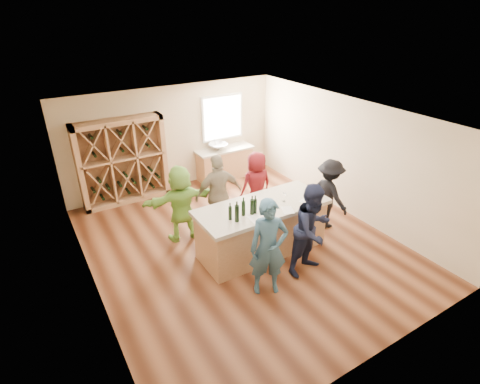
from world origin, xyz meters
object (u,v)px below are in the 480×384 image
wine_bottle_e (255,206)px  person_far_mid (219,194)px  wine_bottle_a (230,213)px  wine_bottle_c (243,208)px  wine_rack (123,162)px  wine_bottle_d (252,207)px  person_far_right (256,185)px  person_near_right (312,230)px  person_far_left (181,203)px  person_server (329,194)px  sink (218,147)px  wine_bottle_b (237,214)px  tasting_counter_base (262,230)px  person_near_left (268,248)px

wine_bottle_e → person_far_mid: 1.36m
wine_bottle_a → wine_bottle_c: (0.29, 0.00, 0.01)m
wine_rack → wine_bottle_d: wine_rack is taller
wine_rack → person_far_right: size_ratio=1.34×
person_near_right → person_far_left: 2.84m
wine_bottle_e → person_server: size_ratio=0.18×
sink → person_far_mid: 2.79m
sink → person_far_left: person_far_left is taller
wine_bottle_c → wine_bottle_e: wine_bottle_c is taller
wine_bottle_b → person_far_left: 1.67m
tasting_counter_base → wine_bottle_d: wine_bottle_d is taller
person_near_right → person_near_left: bearing=173.1°
wine_bottle_d → person_server: (2.22, 0.21, -0.41)m
wine_rack → person_server: (3.60, -3.65, -0.28)m
sink → person_near_right: bearing=-96.3°
person_far_left → wine_bottle_b: bearing=111.5°
wine_rack → person_far_mid: size_ratio=1.20×
wine_rack → tasting_counter_base: size_ratio=0.85×
wine_bottle_c → wine_bottle_d: wine_bottle_d is taller
wine_bottle_a → person_far_mid: bearing=70.7°
wine_bottle_e → person_far_left: 1.77m
wine_bottle_d → person_far_mid: 1.37m
person_server → person_far_right: person_far_right is taller
sink → wine_bottle_d: (-1.32, -3.79, 0.22)m
wine_bottle_c → person_server: bearing=4.1°
person_near_right → wine_bottle_b: bearing=137.8°
wine_bottle_b → person_far_right: 2.15m
wine_bottle_d → person_far_right: size_ratio=0.19×
person_near_left → person_server: bearing=47.8°
person_server → person_far_right: size_ratio=1.00×
wine_rack → person_near_right: 5.19m
person_far_left → wine_bottle_c: bearing=120.3°
tasting_counter_base → wine_bottle_b: wine_bottle_b is taller
sink → person_far_left: bearing=-133.0°
person_far_right → sink: bearing=-93.9°
person_server → person_far_mid: size_ratio=0.89×
wine_bottle_e → tasting_counter_base: bearing=30.5°
person_near_left → wine_rack: bearing=127.1°
sink → wine_bottle_c: size_ratio=1.80×
tasting_counter_base → person_server: person_server is taller
wine_bottle_a → wine_bottle_c: 0.29m
person_near_left → person_near_right: 1.04m
person_near_right → person_server: 1.77m
sink → wine_bottle_c: wine_bottle_c is taller
person_far_mid → person_far_left: person_far_mid is taller
wine_bottle_e → wine_bottle_d: bearing=-174.8°
wine_bottle_b → person_far_right: bearing=46.5°
tasting_counter_base → person_far_mid: 1.28m
sink → tasting_counter_base: sink is taller
sink → wine_bottle_b: bearing=-113.7°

